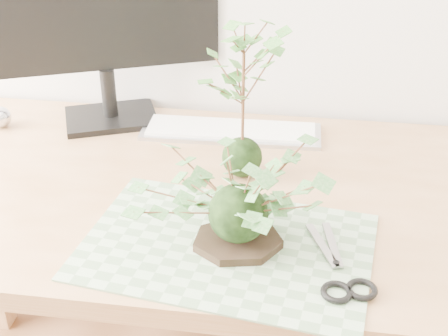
{
  "coord_description": "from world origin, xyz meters",
  "views": [
    {
      "loc": [
        0.14,
        0.2,
        1.39
      ],
      "look_at": [
        0.0,
        1.14,
        0.84
      ],
      "focal_mm": 50.0,
      "sensor_mm": 36.0,
      "label": 1
    }
  ],
  "objects": [
    {
      "name": "desk",
      "position": [
        -0.01,
        1.23,
        0.65
      ],
      "size": [
        1.6,
        0.7,
        0.74
      ],
      "color": "tan",
      "rests_on": "ground_plane"
    },
    {
      "name": "cutting_mat",
      "position": [
        0.02,
        1.05,
        0.74
      ],
      "size": [
        0.52,
        0.39,
        0.0
      ],
      "primitive_type": "cube",
      "rotation": [
        0.0,
        0.0,
        -0.13
      ],
      "color": "#61865D",
      "rests_on": "desk"
    },
    {
      "name": "stone_dish",
      "position": [
        0.04,
        1.05,
        0.75
      ],
      "size": [
        0.19,
        0.19,
        0.01
      ],
      "primitive_type": "cylinder",
      "rotation": [
        0.0,
        0.0,
        0.21
      ],
      "color": "black",
      "rests_on": "cutting_mat"
    },
    {
      "name": "ivy_kokedama",
      "position": [
        0.04,
        1.05,
        0.86
      ],
      "size": [
        0.36,
        0.36,
        0.2
      ],
      "rotation": [
        0.0,
        0.0,
        0.34
      ],
      "color": "black",
      "rests_on": "stone_dish"
    },
    {
      "name": "maple_kokedama",
      "position": [
        0.01,
        1.29,
        0.98
      ],
      "size": [
        0.21,
        0.21,
        0.34
      ],
      "rotation": [
        0.0,
        0.0,
        0.21
      ],
      "color": "black",
      "rests_on": "desk"
    },
    {
      "name": "keyboard",
      "position": [
        -0.03,
        1.47,
        0.75
      ],
      "size": [
        0.41,
        0.13,
        0.02
      ],
      "rotation": [
        0.0,
        0.0,
        0.03
      ],
      "color": "#AEAEB6",
      "rests_on": "desk"
    },
    {
      "name": "monitor",
      "position": [
        -0.32,
        1.5,
        1.01
      ],
      "size": [
        0.5,
        0.24,
        0.46
      ],
      "rotation": [
        0.0,
        0.0,
        0.4
      ],
      "color": "black",
      "rests_on": "desk"
    },
    {
      "name": "foil_ball",
      "position": [
        -0.57,
        1.42,
        0.76
      ],
      "size": [
        0.05,
        0.05,
        0.05
      ],
      "primitive_type": "sphere",
      "color": "silver",
      "rests_on": "desk"
    },
    {
      "name": "scissors",
      "position": [
        0.21,
        0.98,
        0.75
      ],
      "size": [
        0.1,
        0.21,
        0.01
      ],
      "rotation": [
        0.0,
        0.0,
        0.3
      ],
      "color": "gray",
      "rests_on": "cutting_mat"
    }
  ]
}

